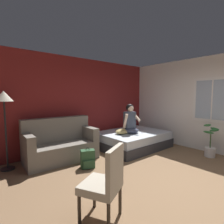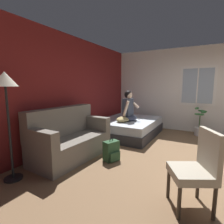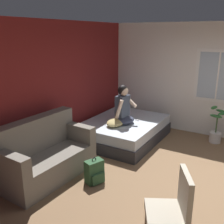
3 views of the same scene
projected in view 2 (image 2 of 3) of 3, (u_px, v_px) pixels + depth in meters
ground_plane at (207, 162)px, 3.42m from camera, size 40.00×40.00×0.00m
wall_back_accent at (79, 91)px, 4.74m from camera, size 9.81×0.16×2.70m
wall_side_with_window at (212, 90)px, 5.37m from camera, size 0.19×7.54×2.70m
bed at (129, 127)px, 5.36m from camera, size 2.06×1.60×0.48m
couch at (69, 139)px, 3.66m from camera, size 1.73×0.89×1.04m
side_chair at (197, 167)px, 2.08m from camera, size 0.62×0.62×0.98m
person_seated at (129, 108)px, 5.08m from camera, size 0.56×0.49×0.88m
backpack at (112, 151)px, 3.49m from camera, size 0.35×0.31×0.46m
throw_pillow at (123, 119)px, 4.94m from camera, size 0.51×0.40×0.14m
cell_phone at (139, 119)px, 5.35m from camera, size 0.15×0.08×0.01m
floor_lamp at (6, 90)px, 2.60m from camera, size 0.36×0.36×1.70m
potted_plant at (199, 126)px, 5.25m from camera, size 0.39×0.37×0.85m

